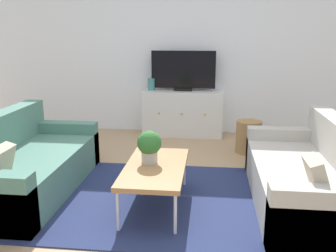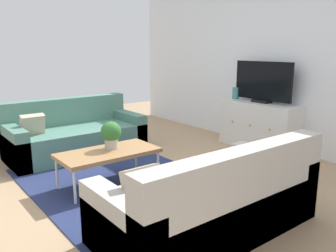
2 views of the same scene
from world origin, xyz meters
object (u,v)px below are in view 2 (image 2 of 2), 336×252
flat_screen_tv (263,82)px  wicker_basket (281,159)px  potted_plant (111,134)px  glass_vase (236,93)px  couch_left_side (73,136)px  tv_console (259,125)px  coffee_table (108,154)px  couch_right_side (215,204)px

flat_screen_tv → wicker_basket: size_ratio=2.26×
potted_plant → wicker_basket: size_ratio=0.71×
glass_vase → couch_left_side: bearing=-112.3°
potted_plant → tv_console: 2.50m
potted_plant → tv_console: bearing=87.0°
potted_plant → coffee_table: bearing=-49.7°
couch_left_side → flat_screen_tv: 2.91m
wicker_basket → glass_vase: bearing=151.1°
tv_console → flat_screen_tv: (-0.00, 0.02, 0.66)m
coffee_table → glass_vase: glass_vase is taller
potted_plant → couch_right_side: bearing=4.0°
couch_left_side → couch_right_side: (2.88, 0.00, 0.00)m
potted_plant → wicker_basket: bearing=57.2°
couch_left_side → potted_plant: (1.35, -0.11, 0.31)m
glass_vase → wicker_basket: bearing=-28.9°
couch_right_side → potted_plant: size_ratio=6.04×
couch_right_side → tv_console: bearing=120.5°
couch_right_side → glass_vase: bearing=128.7°
couch_right_side → glass_vase: glass_vase is taller
coffee_table → tv_console: 2.56m
couch_left_side → wicker_basket: (2.43, 1.57, -0.04)m
wicker_basket → potted_plant: bearing=-122.8°
couch_left_side → tv_console: size_ratio=1.51×
coffee_table → wicker_basket: size_ratio=2.49×
coffee_table → tv_console: bearing=88.6°
potted_plant → flat_screen_tv: (0.13, 2.50, 0.44)m
couch_right_side → glass_vase: (-1.90, 2.37, 0.54)m
coffee_table → wicker_basket: bearing=59.9°
coffee_table → glass_vase: size_ratio=5.81×
couch_left_side → potted_plant: bearing=-4.6°
potted_plant → tv_console: potted_plant is taller
flat_screen_tv → wicker_basket: flat_screen_tv is taller
glass_vase → potted_plant: bearing=-81.5°
coffee_table → glass_vase: bearing=99.7°
couch_left_side → coffee_table: bearing=-7.4°
couch_right_side → potted_plant: bearing=-176.0°
coffee_table → glass_vase: 2.63m
flat_screen_tv → couch_left_side: bearing=-121.7°
couch_right_side → tv_console: couch_right_side is taller
couch_right_side → coffee_table: couch_right_side is taller
couch_right_side → coffee_table: bearing=-172.9°
couch_left_side → couch_right_side: bearing=0.0°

